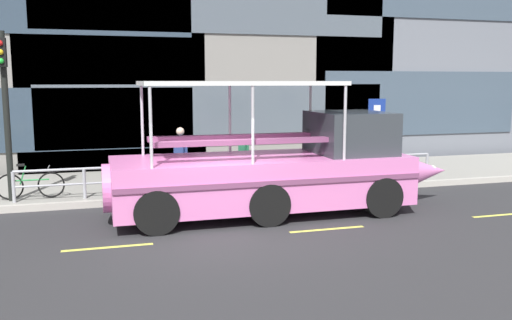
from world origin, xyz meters
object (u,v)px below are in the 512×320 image
Objects in this scene: leaned_bicycle at (31,185)px; duck_tour_boat at (282,170)px; pedestrian_mid_left at (244,154)px; pedestrian_mid_right at (181,150)px; parking_sign at (376,124)px; traffic_light_pole at (5,100)px; pedestrian_near_bow at (323,152)px.

leaned_bicycle is 0.19× the size of duck_tour_boat.
pedestrian_mid_left is 1.92m from pedestrian_mid_right.
parking_sign is 0.28× the size of duck_tour_boat.
leaned_bicycle is (0.47, 0.16, -2.29)m from traffic_light_pole.
pedestrian_mid_left reaches higher than leaned_bicycle.
pedestrian_mid_right reaches higher than pedestrian_near_bow.
pedestrian_mid_left is at bearing 176.39° from pedestrian_near_bow.
parking_sign is 2.02m from pedestrian_near_bow.
pedestrian_near_bow is 4.46m from pedestrian_mid_right.
pedestrian_near_bow is (8.60, 0.26, 0.55)m from leaned_bicycle.
pedestrian_near_bow is 1.00× the size of pedestrian_mid_left.
duck_tour_boat reaches higher than leaned_bicycle.
traffic_light_pole reaches higher than duck_tour_boat.
pedestrian_mid_left is at bearing -10.73° from pedestrian_mid_right.
pedestrian_mid_left is (6.06, 0.42, 0.56)m from leaned_bicycle.
pedestrian_mid_left is (-0.17, 3.11, 0.02)m from duck_tour_boat.
pedestrian_near_bow is at bearing 2.65° from traffic_light_pole.
duck_tour_boat is at bearing -128.91° from pedestrian_near_bow.
pedestrian_near_bow is at bearing -3.61° from pedestrian_mid_left.
parking_sign is 6.33m from pedestrian_mid_right.
pedestrian_mid_left is at bearing 177.78° from parking_sign.
traffic_light_pole is at bearing -177.85° from parking_sign.
traffic_light_pole is 10.96m from parking_sign.
parking_sign is at bearing 34.83° from duck_tour_boat.
leaned_bicycle is 6.80m from duck_tour_boat.
pedestrian_mid_right reaches higher than leaned_bicycle.
pedestrian_mid_left is at bearing 5.09° from traffic_light_pole.
pedestrian_mid_left is (6.52, 0.58, -1.73)m from traffic_light_pole.
duck_tour_boat is (6.22, -2.69, 0.54)m from leaned_bicycle.
pedestrian_mid_right reaches higher than pedestrian_mid_left.
traffic_light_pole is 9.24m from pedestrian_near_bow.
pedestrian_mid_right is (-1.88, 0.36, 0.13)m from pedestrian_mid_left.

